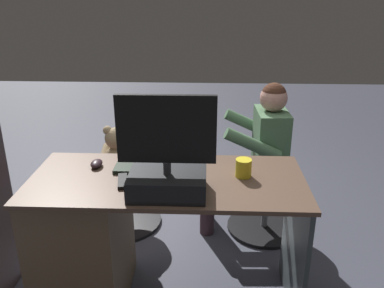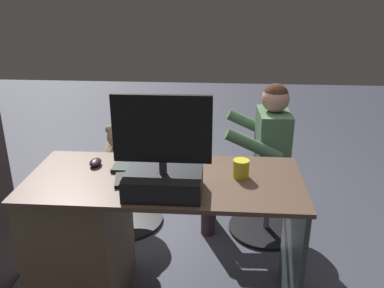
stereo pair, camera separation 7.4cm
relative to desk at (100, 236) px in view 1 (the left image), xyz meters
name	(u,v)px [view 1 (the left image)]	position (x,y,z in m)	size (l,w,h in m)	color
ground_plane	(175,261)	(-0.37, -0.33, -0.40)	(10.00, 10.00, 0.00)	#454756
desk	(100,236)	(0.00, 0.00, 0.00)	(1.38, 0.61, 0.75)	brown
monitor	(167,168)	(-0.39, 0.16, 0.48)	(0.44, 0.24, 0.47)	black
keyboard	(155,168)	(-0.30, -0.10, 0.36)	(0.42, 0.14, 0.02)	black
computer_mouse	(97,164)	(0.02, -0.12, 0.37)	(0.06, 0.10, 0.04)	#2F1E25
cup	(243,168)	(-0.75, -0.04, 0.40)	(0.08, 0.08, 0.09)	yellow
tv_remote	(123,181)	(-0.16, 0.06, 0.36)	(0.04, 0.15, 0.02)	black
office_chair_teddy	(120,195)	(0.07, -0.77, -0.17)	(0.59, 0.59, 0.42)	black
teddy_bear	(117,150)	(0.07, -0.78, 0.18)	(0.23, 0.23, 0.33)	tan
visitor_chair	(266,199)	(-0.99, -0.73, -0.16)	(0.53, 0.53, 0.42)	black
person	(255,149)	(-0.89, -0.74, 0.22)	(0.57, 0.49, 1.07)	#557D57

